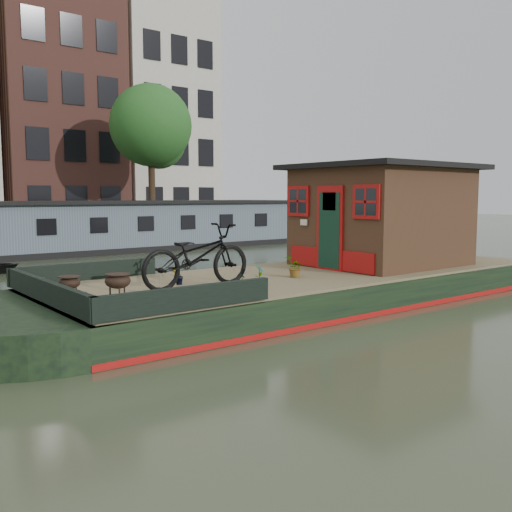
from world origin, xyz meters
TOP-DOWN VIEW (x-y plane):
  - ground at (0.00, 0.00)m, footprint 120.00×120.00m
  - houseboat_hull at (-1.33, 0.00)m, footprint 14.01×4.02m
  - houseboat_deck at (0.00, 0.00)m, footprint 11.80×3.80m
  - bow_bulwark at (-5.07, 0.00)m, footprint 3.00×4.00m
  - cabin at (2.19, 0.00)m, footprint 4.00×3.50m
  - bicycle at (-3.30, -0.29)m, footprint 2.22×0.78m
  - potted_plant_a at (-2.16, -0.69)m, footprint 0.25×0.22m
  - potted_plant_b at (-3.37, 0.25)m, footprint 0.25×0.24m
  - potted_plant_c at (-1.01, -0.41)m, footprint 0.44×0.40m
  - potted_plant_e at (-2.60, -0.74)m, footprint 0.13×0.16m
  - brazier_front at (-5.01, -0.66)m, footprint 0.54×0.54m
  - brazier_rear at (-5.60, -0.17)m, footprint 0.38×0.38m
  - bollard_port at (-5.60, 1.33)m, footprint 0.18×0.18m
  - bollard_stbd at (-5.59, -0.61)m, footprint 0.17×0.17m
  - far_houseboat at (0.00, 14.00)m, footprint 20.40×4.40m
  - quay at (0.00, 20.50)m, footprint 60.00×6.00m
  - tree_right at (6.14, 19.07)m, footprint 4.40×4.40m

SIDE VIEW (x-z plane):
  - ground at x=0.00m, z-range 0.00..0.00m
  - houseboat_hull at x=-1.33m, z-range -0.03..0.57m
  - quay at x=0.00m, z-range 0.00..0.90m
  - houseboat_deck at x=0.00m, z-range 0.60..0.65m
  - bollard_stbd at x=-5.59m, z-range 0.65..0.85m
  - bollard_port at x=-5.60m, z-range 0.65..0.86m
  - potted_plant_e at x=-2.60m, z-range 0.65..0.92m
  - potted_plant_b at x=-3.37m, z-range 0.65..1.00m
  - bow_bulwark at x=-5.07m, z-range 0.65..1.00m
  - potted_plant_a at x=-2.16m, z-range 0.65..1.04m
  - brazier_rear at x=-5.60m, z-range 0.65..1.06m
  - potted_plant_c at x=-1.01m, z-range 0.65..1.08m
  - brazier_front at x=-5.01m, z-range 0.65..1.10m
  - far_houseboat at x=0.00m, z-range -0.09..2.02m
  - bicycle at x=-3.30m, z-range 0.65..1.82m
  - cabin at x=2.19m, z-range 0.67..3.09m
  - tree_right at x=6.14m, z-range 2.19..9.59m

